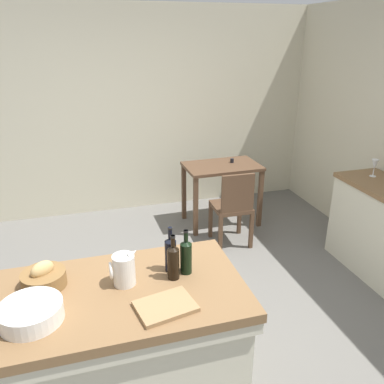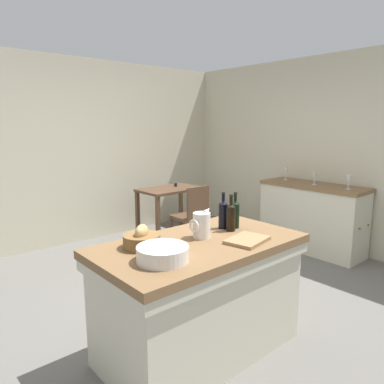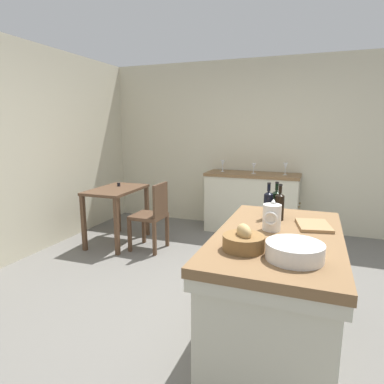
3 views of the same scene
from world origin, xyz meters
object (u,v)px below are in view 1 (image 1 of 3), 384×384
wooden_chair (233,206)px  wash_bowl (31,313)px  cutting_board (165,306)px  wine_glass_middle (375,165)px  island_table (119,345)px  wine_bottle_amber (171,253)px  pitcher (124,269)px  bread_basket (44,278)px  writing_desk (222,175)px  wine_bottle_green (173,261)px  wine_bottle_dark (186,256)px

wooden_chair → wash_bowl: wash_bowl is taller
cutting_board → wine_glass_middle: (2.44, 1.36, 0.15)m
island_table → wine_glass_middle: size_ratio=8.61×
wine_glass_middle → wine_bottle_amber: bearing=-156.5°
pitcher → wash_bowl: size_ratio=0.71×
bread_basket → writing_desk: bearing=48.5°
writing_desk → wooden_chair: wooden_chair is taller
island_table → wine_bottle_amber: (0.37, 0.13, 0.52)m
writing_desk → wooden_chair: (-0.08, -0.58, -0.16)m
writing_desk → wine_bottle_green: 2.57m
wine_bottle_amber → wine_glass_middle: 2.54m
wash_bowl → writing_desk: bearing=51.5°
wine_bottle_dark → cutting_board: bearing=-123.3°
wine_bottle_dark → wine_bottle_green: size_ratio=1.01×
wooden_chair → wine_bottle_green: wine_bottle_green is taller
wash_bowl → pitcher: bearing=20.9°
pitcher → wine_bottle_dark: (0.38, 0.01, 0.02)m
writing_desk → wash_bowl: bearing=-128.5°
wooden_chair → wine_bottle_amber: (-1.07, -1.60, 0.50)m
island_table → cutting_board: 0.53m
wooden_chair → wine_bottle_dark: (-0.98, -1.65, 0.50)m
wooden_chair → wine_bottle_dark: bearing=-120.8°
wooden_chair → pitcher: 2.21m
wooden_chair → wine_bottle_amber: size_ratio=3.00×
writing_desk → bread_basket: (-1.90, -2.14, 0.28)m
wine_bottle_dark → wine_glass_middle: bearing=25.4°
cutting_board → wine_bottle_dark: size_ratio=1.06×
bread_basket → wine_bottle_dark: wine_bottle_dark is taller
pitcher → wine_bottle_green: bearing=-4.4°
wooden_chair → wine_glass_middle: size_ratio=5.03×
bread_basket → wine_bottle_amber: bearing=-3.1°
wine_glass_middle → bread_basket: bearing=-162.5°
island_table → bread_basket: bearing=156.3°
bread_basket → wine_glass_middle: size_ratio=1.44×
pitcher → wine_bottle_amber: 0.30m
wash_bowl → wine_glass_middle: bearing=22.1°
wooden_chair → wash_bowl: (-1.86, -1.86, 0.43)m
wine_bottle_green → wine_glass_middle: wine_bottle_green is taller
writing_desk → wine_bottle_green: bearing=-116.9°
island_table → wine_bottle_amber: 0.65m
wooden_chair → bread_basket: 2.44m
wash_bowl → cutting_board: bearing=-8.0°
wash_bowl → wine_bottle_green: 0.81m
wine_bottle_dark → wine_bottle_green: wine_bottle_dark is taller
island_table → bread_basket: size_ratio=5.97×
wine_bottle_amber → bread_basket: bearing=176.9°
wash_bowl → bread_basket: size_ratio=1.27×
island_table → wine_bottle_green: wine_bottle_green is taller
island_table → wooden_chair: 2.25m
wine_bottle_green → bread_basket: bearing=170.1°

